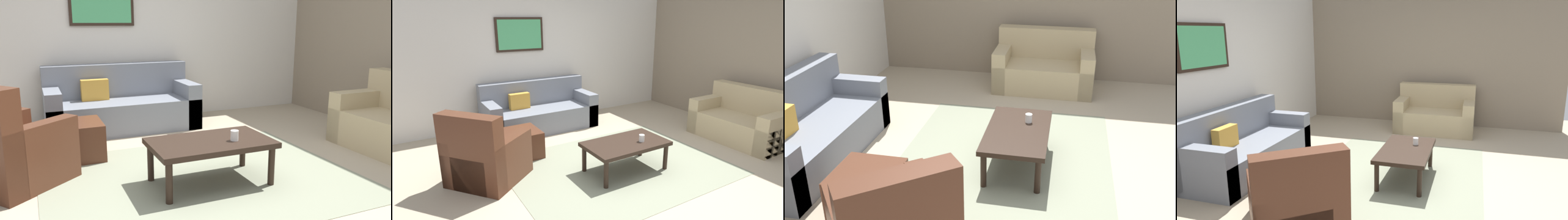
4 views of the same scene
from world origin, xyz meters
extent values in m
plane|color=tan|center=(0.00, 0.00, 0.00)|extent=(8.00, 8.00, 0.00)
cube|color=silver|center=(0.00, 2.60, 1.40)|extent=(6.00, 0.12, 2.80)
cube|color=gray|center=(3.00, 0.00, 1.40)|extent=(0.12, 5.20, 2.80)
cube|color=gray|center=(0.00, 0.00, 0.00)|extent=(2.90, 2.26, 0.01)
cube|color=slate|center=(-0.29, 2.02, 0.21)|extent=(2.01, 0.87, 0.42)
cube|color=slate|center=(-0.29, 2.33, 0.44)|extent=(2.01, 0.24, 0.88)
cube|color=slate|center=(-1.19, 2.02, 0.31)|extent=(0.20, 0.87, 0.62)
cube|color=slate|center=(0.62, 2.02, 0.31)|extent=(0.20, 0.87, 0.62)
cube|color=gold|center=(-0.63, 2.11, 0.56)|extent=(0.36, 0.12, 0.28)
cube|color=tan|center=(2.37, -0.24, 0.21)|extent=(0.86, 1.46, 0.42)
cube|color=tan|center=(2.68, -0.24, 0.44)|extent=(0.24, 1.46, 0.88)
cube|color=tan|center=(2.37, 0.39, 0.31)|extent=(0.86, 0.20, 0.62)
cube|color=tan|center=(2.37, -0.87, 0.31)|extent=(0.86, 0.20, 0.62)
cube|color=#4C2819|center=(-1.61, 0.57, 0.22)|extent=(1.13, 1.13, 0.44)
cube|color=#4C2819|center=(-1.84, 0.38, 0.47)|extent=(0.66, 0.75, 0.95)
cube|color=#4C2819|center=(-1.40, 0.32, 0.30)|extent=(0.72, 0.63, 0.60)
cube|color=#4C2819|center=(-1.81, 0.82, 0.30)|extent=(0.72, 0.63, 0.60)
cube|color=#4C2819|center=(-1.02, 1.04, 0.20)|extent=(0.56, 0.56, 0.40)
cylinder|color=black|center=(-0.46, -0.40, 0.18)|extent=(0.06, 0.06, 0.36)
cylinder|color=black|center=(0.52, -0.40, 0.18)|extent=(0.06, 0.06, 0.36)
cylinder|color=black|center=(-0.46, 0.12, 0.18)|extent=(0.06, 0.06, 0.36)
cylinder|color=black|center=(0.52, 0.12, 0.18)|extent=(0.06, 0.06, 0.36)
cube|color=black|center=(0.03, -0.14, 0.39)|extent=(1.10, 0.64, 0.05)
cylinder|color=white|center=(0.23, -0.23, 0.46)|extent=(0.07, 0.07, 0.09)
cube|color=black|center=(-0.41, 2.52, 1.71)|extent=(0.90, 0.04, 0.61)
cube|color=#4AAB6C|center=(-0.41, 2.50, 1.71)|extent=(0.82, 0.01, 0.53)
camera|label=1|loc=(-1.43, -3.21, 1.46)|focal=35.96mm
camera|label=2|loc=(-2.45, -3.24, 2.01)|focal=29.17mm
camera|label=3|loc=(-3.95, -0.59, 2.37)|focal=39.59mm
camera|label=4|loc=(-4.25, -0.96, 1.92)|focal=32.18mm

